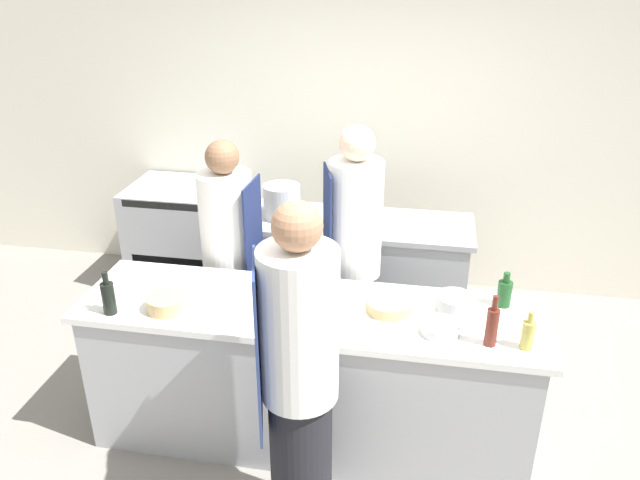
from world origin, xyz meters
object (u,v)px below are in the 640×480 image
at_px(bottle_vinegar, 108,297).
at_px(chef_at_stove, 230,262).
at_px(bottle_olive_oil, 528,334).
at_px(bowl_wooden_salad, 389,305).
at_px(oven_range, 189,236).
at_px(bowl_mixing_large, 454,303).
at_px(chef_at_pass_far, 354,261).
at_px(stockpot, 282,201).
at_px(bottle_wine, 505,293).
at_px(chef_at_prep_near, 299,380).
at_px(bowl_prep_small, 168,303).
at_px(bottle_cooking_oil, 492,326).
at_px(bowl_ceramic_blue, 439,328).

bearing_deg(bottle_vinegar, chef_at_stove, 64.33).
relative_size(bottle_olive_oil, bowl_wooden_salad, 0.82).
xyz_separation_m(oven_range, bowl_wooden_salad, (1.85, -1.68, 0.49)).
bearing_deg(bowl_mixing_large, chef_at_pass_far, 141.35).
xyz_separation_m(oven_range, bottle_olive_oil, (2.55, -1.92, 0.55)).
bearing_deg(oven_range, stockpot, -27.89).
bearing_deg(bottle_olive_oil, oven_range, 143.04).
bearing_deg(bowl_wooden_salad, bottle_wine, 15.11).
height_order(bottle_wine, stockpot, stockpot).
bearing_deg(chef_at_prep_near, stockpot, 0.42).
relative_size(chef_at_pass_far, bowl_prep_small, 7.74).
height_order(oven_range, chef_at_stove, chef_at_stove).
height_order(chef_at_prep_near, bottle_cooking_oil, chef_at_prep_near).
bearing_deg(chef_at_stove, bowl_wooden_salad, 66.16).
height_order(chef_at_stove, chef_at_pass_far, chef_at_pass_far).
relative_size(bowl_mixing_large, bowl_ceramic_blue, 0.97).
relative_size(bottle_cooking_oil, bowl_prep_small, 1.21).
height_order(chef_at_stove, bottle_vinegar, chef_at_stove).
relative_size(bottle_wine, bottle_cooking_oil, 0.73).
height_order(oven_range, bottle_wine, bottle_wine).
distance_m(bottle_olive_oil, bowl_wooden_salad, 0.74).
distance_m(bottle_olive_oil, bowl_ceramic_blue, 0.44).
relative_size(chef_at_stove, bowl_mixing_large, 8.15).
xyz_separation_m(chef_at_pass_far, bottle_cooking_oil, (0.80, -0.81, 0.12)).
bearing_deg(chef_at_stove, chef_at_pass_far, 94.75).
xyz_separation_m(chef_at_stove, bottle_cooking_oil, (1.61, -0.77, 0.19)).
bearing_deg(bottle_wine, stockpot, 146.27).
height_order(chef_at_pass_far, bowl_prep_small, chef_at_pass_far).
relative_size(oven_range, bottle_cooking_oil, 3.37).
xyz_separation_m(bowl_ceramic_blue, bowl_wooden_salad, (-0.27, 0.17, 0.01)).
relative_size(bottle_cooking_oil, bowl_ceramic_blue, 1.33).
relative_size(bottle_olive_oil, stockpot, 0.77).
relative_size(bottle_wine, bowl_mixing_large, 1.00).
height_order(bottle_cooking_oil, stockpot, bottle_cooking_oil).
distance_m(chef_at_pass_far, bottle_wine, 0.98).
xyz_separation_m(oven_range, bowl_ceramic_blue, (2.12, -1.85, 0.49)).
xyz_separation_m(bottle_cooking_oil, bowl_wooden_salad, (-0.52, 0.23, -0.08)).
bearing_deg(stockpot, bowl_ceramic_blue, -49.20).
bearing_deg(bottle_cooking_oil, oven_range, 141.07).
height_order(bowl_mixing_large, bowl_prep_small, bowl_mixing_large).
bearing_deg(bowl_mixing_large, chef_at_stove, 162.10).
height_order(chef_at_stove, bottle_wine, chef_at_stove).
distance_m(oven_range, bowl_ceramic_blue, 2.86).
xyz_separation_m(bottle_olive_oil, bowl_ceramic_blue, (-0.43, 0.07, -0.06)).
bearing_deg(bottle_olive_oil, bottle_cooking_oil, 179.87).
xyz_separation_m(bottle_vinegar, bottle_cooking_oil, (2.02, 0.06, 0.01)).
distance_m(chef_at_stove, bowl_ceramic_blue, 1.54).
bearing_deg(bottle_olive_oil, bottle_wine, 101.05).
bearing_deg(bowl_ceramic_blue, bowl_wooden_salad, 148.31).
height_order(bottle_cooking_oil, bowl_mixing_large, bottle_cooking_oil).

